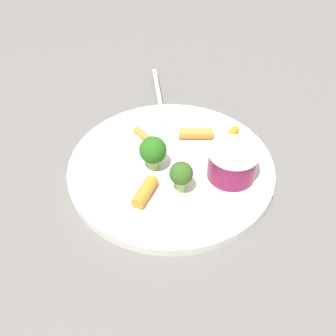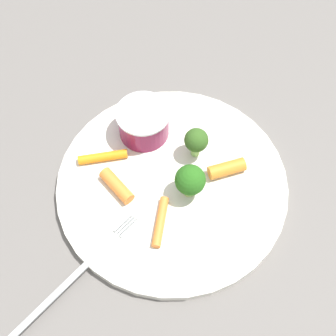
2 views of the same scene
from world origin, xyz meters
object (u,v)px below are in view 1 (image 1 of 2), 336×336
object	(u,v)px
broccoli_floret_0	(153,151)
carrot_stick_2	(227,140)
carrot_stick_3	(148,139)
fork	(160,100)
sauce_cup	(232,163)
carrot_stick_1	(145,192)
broccoli_floret_1	(181,174)
plate	(171,167)
carrot_stick_0	(196,133)

from	to	relation	value
broccoli_floret_0	carrot_stick_2	xyz separation A→B (m)	(0.04, 0.11, -0.02)
carrot_stick_3	fork	xyz separation A→B (m)	(-0.06, 0.08, -0.00)
sauce_cup	fork	world-z (taller)	sauce_cup
carrot_stick_2	fork	size ratio (longest dim) A/B	0.40
sauce_cup	carrot_stick_1	world-z (taller)	sauce_cup
broccoli_floret_1	carrot_stick_2	xyz separation A→B (m)	(-0.02, 0.11, -0.02)
plate	carrot_stick_1	size ratio (longest dim) A/B	6.20
sauce_cup	broccoli_floret_1	world-z (taller)	broccoli_floret_1
carrot_stick_0	plate	bearing A→B (deg)	-77.09
sauce_cup	broccoli_floret_1	xyz separation A→B (m)	(-0.03, -0.06, 0.01)
broccoli_floret_0	fork	world-z (taller)	broccoli_floret_0
plate	fork	bearing A→B (deg)	142.58
carrot_stick_3	plate	bearing A→B (deg)	-9.21
broccoli_floret_1	carrot_stick_2	bearing A→B (deg)	99.30
plate	fork	distance (m)	0.15
carrot_stick_0	fork	world-z (taller)	carrot_stick_0
broccoli_floret_1	carrot_stick_3	distance (m)	0.10
broccoli_floret_0	carrot_stick_2	bearing A→B (deg)	71.51
carrot_stick_3	sauce_cup	bearing A→B (deg)	14.71
carrot_stick_1	carrot_stick_2	bearing A→B (deg)	88.07
sauce_cup	carrot_stick_1	distance (m)	0.11
broccoli_floret_1	plate	bearing A→B (deg)	149.56
broccoli_floret_0	carrot_stick_3	size ratio (longest dim) A/B	0.80
carrot_stick_0	carrot_stick_2	xyz separation A→B (m)	(0.04, 0.02, -0.00)
broccoli_floret_1	fork	bearing A→B (deg)	144.32
carrot_stick_2	broccoli_floret_0	bearing A→B (deg)	-108.49
sauce_cup	fork	size ratio (longest dim) A/B	0.44
sauce_cup	carrot_stick_0	size ratio (longest dim) A/B	1.36
carrot_stick_0	carrot_stick_3	size ratio (longest dim) A/B	0.81
carrot_stick_1	carrot_stick_3	bearing A→B (deg)	135.42
broccoli_floret_1	fork	world-z (taller)	broccoli_floret_1
sauce_cup	plate	bearing A→B (deg)	-149.07
carrot_stick_1	fork	distance (m)	0.20
plate	broccoli_floret_0	world-z (taller)	broccoli_floret_0
broccoli_floret_1	carrot_stick_0	xyz separation A→B (m)	(-0.06, 0.09, -0.02)
plate	carrot_stick_3	world-z (taller)	carrot_stick_3
carrot_stick_3	fork	size ratio (longest dim) A/B	0.40
broccoli_floret_0	broccoli_floret_1	xyz separation A→B (m)	(0.05, -0.00, -0.00)
plate	carrot_stick_2	world-z (taller)	carrot_stick_2
carrot_stick_1	fork	world-z (taller)	carrot_stick_1
plate	broccoli_floret_0	distance (m)	0.04
broccoli_floret_0	carrot_stick_3	xyz separation A→B (m)	(-0.04, 0.03, -0.02)
carrot_stick_2	carrot_stick_3	distance (m)	0.11
fork	broccoli_floret_0	bearing A→B (deg)	-46.36
broccoli_floret_0	carrot_stick_0	bearing A→B (deg)	91.93
sauce_cup	carrot_stick_3	size ratio (longest dim) A/B	1.10
carrot_stick_3	broccoli_floret_1	bearing A→B (deg)	-19.22
sauce_cup	carrot_stick_0	distance (m)	0.09
sauce_cup	broccoli_floret_0	bearing A→B (deg)	-142.27
carrot_stick_3	carrot_stick_0	bearing A→B (deg)	54.07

